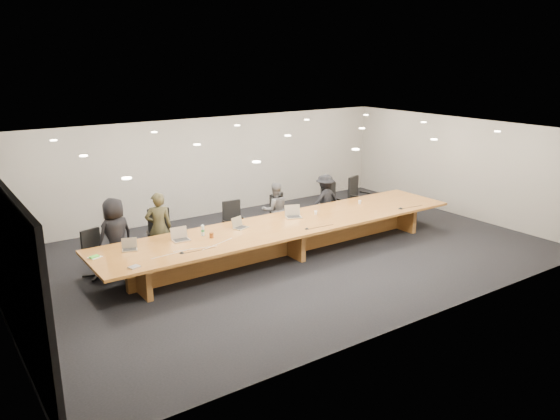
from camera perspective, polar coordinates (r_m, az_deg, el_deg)
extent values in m
plane|color=black|center=(12.76, 0.77, -4.63)|extent=(12.00, 12.00, 0.00)
cube|color=beige|center=(15.69, -7.72, 4.45)|extent=(12.00, 0.02, 2.80)
cube|color=#9C5C22|center=(12.53, 0.78, -1.54)|extent=(9.00, 1.80, 0.06)
cube|color=brown|center=(12.65, 0.77, -3.16)|extent=(7.65, 0.15, 0.69)
cube|color=brown|center=(11.09, -14.68, -6.50)|extent=(0.12, 1.26, 0.69)
cube|color=brown|center=(12.65, 0.77, -3.16)|extent=(0.12, 1.26, 0.69)
cube|color=brown|center=(14.93, 12.12, -0.53)|extent=(0.12, 1.26, 0.69)
imported|color=black|center=(11.99, -16.83, -2.58)|extent=(0.90, 0.70, 1.63)
imported|color=#312D1A|center=(12.34, -12.54, -1.81)|extent=(0.66, 0.52, 1.60)
imported|color=#515053|center=(13.77, -0.52, 0.01)|extent=(0.82, 0.72, 1.41)
imported|color=black|center=(14.77, 4.73, 1.04)|extent=(0.93, 0.56, 1.41)
cylinder|color=silver|center=(11.77, -8.08, -2.14)|extent=(0.10, 0.10, 0.23)
cylinder|color=brown|center=(11.62, -7.17, -2.63)|extent=(0.10, 0.10, 0.11)
cone|color=white|center=(13.25, 3.75, -0.27)|extent=(0.08, 0.08, 0.08)
cone|color=silver|center=(14.31, 8.33, 0.83)|extent=(0.09, 0.09, 0.09)
cube|color=white|center=(11.03, -18.79, -4.69)|extent=(0.27, 0.25, 0.01)
cube|color=#4DCB36|center=(11.00, -18.84, -4.63)|extent=(0.20, 0.15, 0.03)
cube|color=#BABABF|center=(10.30, -14.99, -5.78)|extent=(0.23, 0.20, 0.03)
cone|color=black|center=(10.83, -10.23, -4.40)|extent=(0.11, 0.11, 0.03)
cone|color=black|center=(12.12, 2.83, -1.95)|extent=(0.12, 0.12, 0.03)
cone|color=black|center=(14.03, 12.50, 0.19)|extent=(0.14, 0.14, 0.03)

